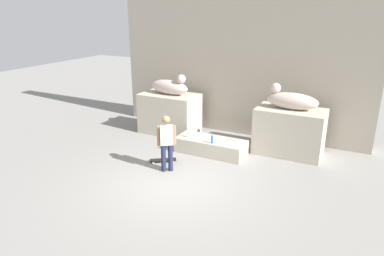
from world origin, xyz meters
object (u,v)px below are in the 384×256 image
Objects in this scene: statue_reclining_right at (291,100)px; skater at (167,141)px; bottle_clear at (188,134)px; bottle_blue at (212,139)px; statue_reclining_left at (170,87)px; skateboard at (163,160)px.

skater is (-2.78, -2.91, -0.85)m from statue_reclining_right.
bottle_blue is at bearing -9.27° from bottle_clear.
statue_reclining_left is 0.99× the size of skater.
statue_reclining_left is 4.36m from statue_reclining_right.
statue_reclining_left and statue_reclining_right have the same top height.
statue_reclining_right is (4.36, 0.01, 0.00)m from statue_reclining_left.
skater is 1.65m from bottle_blue.
bottle_clear is at bearing 170.73° from bottle_blue.
bottle_blue reaches higher than skateboard.
statue_reclining_right is at bearing 7.18° from statue_reclining_left.
statue_reclining_right is 3.43m from bottle_clear.
skater is 1.07m from skateboard.
skater reaches higher than bottle_clear.
statue_reclining_right is 5.26× the size of bottle_blue.
skateboard is at bearing -57.69° from statue_reclining_left.
bottle_clear is at bearing 25.54° from statue_reclining_right.
skateboard is 3.00× the size of bottle_clear.
statue_reclining_right is 2.09× the size of skateboard.
statue_reclining_left is at bearing 1.31° from statue_reclining_right.
bottle_blue is at bearing -154.98° from skater.
bottle_blue is (2.35, -1.48, -1.15)m from statue_reclining_left.
bottle_blue reaches higher than bottle_clear.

